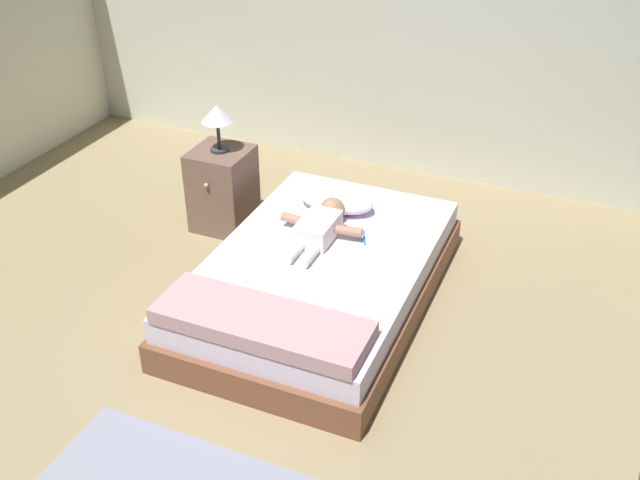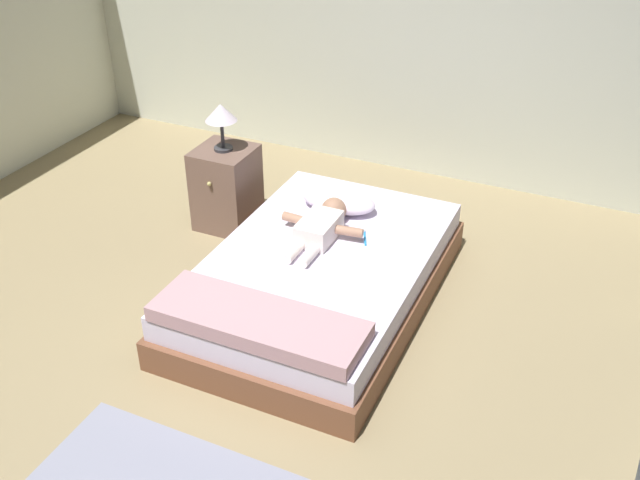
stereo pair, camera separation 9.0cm
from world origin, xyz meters
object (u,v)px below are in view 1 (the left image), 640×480
object	(u,v)px
pillow	(336,200)
lamp	(217,116)
bed	(320,278)
nightstand	(223,189)
toothbrush	(364,236)
baby	(320,226)

from	to	relation	value
pillow	lamp	size ratio (longest dim) A/B	1.52
bed	nightstand	world-z (taller)	nightstand
bed	toothbrush	world-z (taller)	toothbrush
pillow	toothbrush	world-z (taller)	pillow
nightstand	lamp	world-z (taller)	lamp
baby	nightstand	world-z (taller)	nightstand
bed	lamp	distance (m)	1.31
baby	toothbrush	distance (m)	0.27
pillow	toothbrush	size ratio (longest dim) A/B	3.11
nightstand	lamp	size ratio (longest dim) A/B	1.79
nightstand	baby	bearing A→B (deg)	-22.37
pillow	baby	size ratio (longest dim) A/B	0.77
toothbrush	pillow	bearing A→B (deg)	137.78
bed	lamp	bearing A→B (deg)	149.78
pillow	nightstand	world-z (taller)	nightstand
baby	lamp	world-z (taller)	lamp
lamp	bed	bearing A→B (deg)	-30.22
nightstand	toothbrush	bearing A→B (deg)	-14.11
toothbrush	baby	bearing A→B (deg)	-162.61
baby	lamp	size ratio (longest dim) A/B	1.98
lamp	pillow	bearing A→B (deg)	-1.99
nightstand	lamp	xyz separation A→B (m)	(-0.00, 0.00, 0.54)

